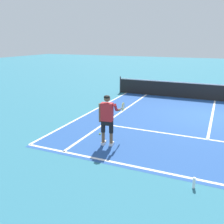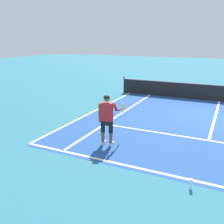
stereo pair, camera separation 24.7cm
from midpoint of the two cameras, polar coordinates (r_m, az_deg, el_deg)
The scene contains 11 objects.
ground_plane at distance 12.38m, azimuth 21.31°, elevation -0.97°, with size 80.00×80.00×0.00m, color teal.
court_inner_surface at distance 11.16m, azimuth 20.93°, elevation -2.74°, with size 10.98×9.73×0.00m, color #234C93.
line_baseline at distance 6.87m, azimuth 18.40°, elevation -14.50°, with size 10.98×0.10×0.01m, color white.
line_service at distance 9.52m, azimuth 20.27°, elevation -5.87°, with size 8.23×0.10×0.01m, color white.
line_centre_service at distance 12.56m, azimuth 21.36°, elevation -0.72°, with size 0.10×6.40×0.01m, color white.
line_singles_left at distance 12.01m, azimuth 1.04°, elevation -0.33°, with size 0.10×9.33×0.01m, color white.
line_doubles_left at distance 12.58m, azimuth -4.74°, elevation 0.39°, with size 0.10×9.33×0.01m, color white.
tennis_net at distance 15.56m, azimuth 22.21°, elevation 4.17°, with size 11.96×0.08×1.07m.
tennis_player at distance 8.18m, azimuth -1.89°, elevation -1.08°, with size 0.61×1.17×1.71m.
tennis_ball_near_feet at distance 9.38m, azimuth -3.52°, elevation -4.99°, with size 0.07×0.07×0.07m, color #CCE02D.
water_bottle at distance 6.45m, azimuth 17.11°, elevation -15.17°, with size 0.07×0.07×0.27m, color white.
Camera 1 is at (0.22, -11.95, 3.42)m, focal length 40.11 mm.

